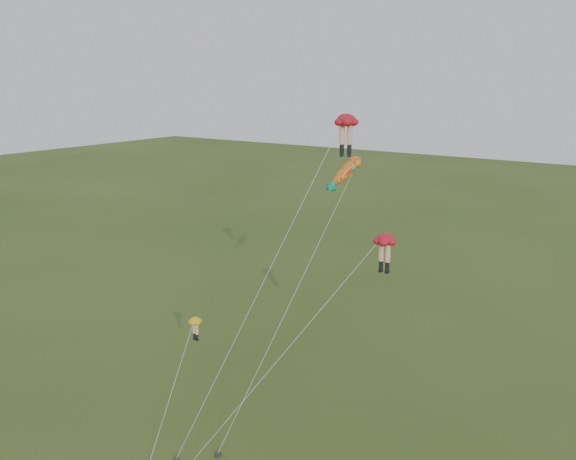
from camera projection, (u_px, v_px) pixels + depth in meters
The scene contains 5 objects.
ground at pixel (210, 449), 39.94m from camera, with size 300.00×300.00×0.00m, color #314619.
legs_kite_red_high at pixel (344, 128), 38.85m from camera, with size 6.65×11.19×20.44m.
legs_kite_red_mid at pixel (382, 246), 38.44m from camera, with size 8.44×10.53×13.50m.
legs_kite_yellow at pixel (193, 330), 39.65m from camera, with size 1.02×5.51×8.11m.
fish_kite at pixel (346, 173), 42.76m from camera, with size 3.54×12.53×17.66m.
Camera 1 is at (24.23, -26.49, 22.75)m, focal length 40.00 mm.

